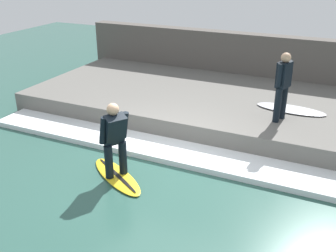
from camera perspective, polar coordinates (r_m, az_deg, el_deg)
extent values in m
plane|color=#2D564C|center=(8.13, -2.06, -6.32)|extent=(28.00, 28.00, 0.00)
cube|color=#66635E|center=(10.93, 6.14, 3.29)|extent=(4.40, 9.86, 0.53)
cube|color=#544F49|center=(12.99, 9.87, 9.32)|extent=(0.50, 10.35, 1.79)
cube|color=white|center=(8.71, 0.23, -3.63)|extent=(0.99, 9.37, 0.13)
ellipsoid|color=yellow|center=(7.91, -7.42, -7.21)|extent=(1.30, 1.70, 0.06)
ellipsoid|color=black|center=(7.89, -7.44, -7.01)|extent=(0.89, 1.37, 0.01)
cylinder|color=black|center=(7.67, -8.58, -5.15)|extent=(0.16, 0.16, 0.68)
cylinder|color=black|center=(7.78, -6.57, -4.57)|extent=(0.16, 0.16, 0.68)
cube|color=black|center=(7.44, -7.83, -0.50)|extent=(0.55, 0.56, 0.65)
sphere|color=tan|center=(7.28, -8.01, 2.42)|extent=(0.23, 0.23, 0.23)
cylinder|color=black|center=(7.34, -9.42, -0.65)|extent=(0.11, 0.19, 0.55)
cylinder|color=black|center=(7.52, -6.31, 0.14)|extent=(0.11, 0.19, 0.55)
cylinder|color=black|center=(9.44, 16.39, 3.36)|extent=(0.15, 0.15, 0.80)
cylinder|color=black|center=(9.19, 15.59, 2.91)|extent=(0.15, 0.15, 0.80)
cube|color=black|center=(9.11, 16.48, 7.16)|extent=(0.42, 0.33, 0.57)
sphere|color=tan|center=(9.01, 16.77, 9.49)|extent=(0.22, 0.22, 0.22)
cylinder|color=black|center=(9.28, 17.09, 7.61)|extent=(0.11, 0.11, 0.50)
cylinder|color=black|center=(8.91, 15.89, 7.10)|extent=(0.11, 0.11, 0.50)
ellipsoid|color=silver|center=(10.10, 17.39, 2.35)|extent=(0.68, 1.70, 0.06)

